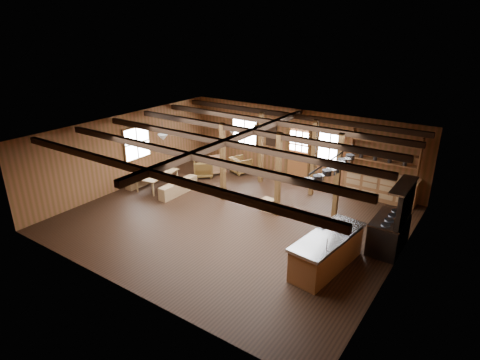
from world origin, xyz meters
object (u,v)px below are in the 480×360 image
at_px(armchair_a, 203,168).
at_px(armchair_c, 215,165).
at_px(dining_table, 158,181).
at_px(armchair_b, 241,165).
at_px(kitchen_island, 327,251).
at_px(commercial_range, 391,228).

bearing_deg(armchair_a, armchair_c, -145.12).
xyz_separation_m(dining_table, armchair_b, (1.68, 3.14, 0.05)).
xyz_separation_m(kitchen_island, armchair_b, (-5.78, 4.53, -0.14)).
height_order(commercial_range, armchair_c, commercial_range).
xyz_separation_m(kitchen_island, commercial_range, (1.08, 1.87, 0.16)).
relative_size(commercial_range, dining_table, 1.21).
relative_size(commercial_range, armchair_c, 2.61).
xyz_separation_m(kitchen_island, armchair_c, (-6.65, 3.92, -0.13)).
height_order(dining_table, armchair_b, armchair_b).
distance_m(kitchen_island, armchair_a, 7.56).
xyz_separation_m(armchair_a, armchair_c, (0.15, 0.63, -0.01)).
relative_size(armchair_b, armchair_c, 0.98).
bearing_deg(kitchen_island, armchair_c, 156.24).
bearing_deg(armchair_a, armchair_b, -171.30).
bearing_deg(kitchen_island, dining_table, 176.21).
xyz_separation_m(armchair_b, armchair_c, (-0.87, -0.61, 0.01)).
distance_m(commercial_range, dining_table, 8.57).
distance_m(armchair_b, armchair_c, 1.07).
relative_size(kitchen_island, dining_table, 1.58).
height_order(armchair_a, armchair_c, armchair_a).
distance_m(commercial_range, armchair_c, 8.01).
height_order(armchair_b, armchair_c, armchair_c).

